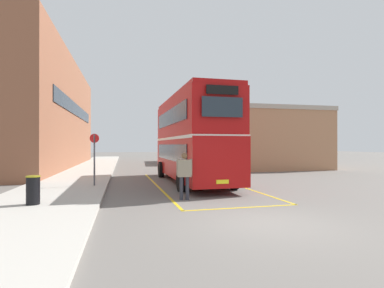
% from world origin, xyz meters
% --- Properties ---
extents(ground_plane, '(135.60, 135.60, 0.00)m').
position_xyz_m(ground_plane, '(0.00, 14.40, 0.00)').
color(ground_plane, '#66605B').
extents(sidewalk_left, '(4.00, 57.60, 0.14)m').
position_xyz_m(sidewalk_left, '(-6.50, 16.80, 0.07)').
color(sidewalk_left, '#B2ADA3').
rests_on(sidewalk_left, ground).
extents(brick_building_left, '(6.46, 25.97, 9.83)m').
position_xyz_m(brick_building_left, '(-11.30, 22.86, 4.91)').
color(brick_building_left, brown).
rests_on(brick_building_left, ground).
extents(depot_building_right, '(8.06, 12.93, 5.29)m').
position_xyz_m(depot_building_right, '(9.47, 20.42, 2.65)').
color(depot_building_right, '#AD7A56').
rests_on(depot_building_right, ground).
extents(double_decker_bus, '(2.99, 10.09, 4.75)m').
position_xyz_m(double_decker_bus, '(-0.02, 8.86, 2.51)').
color(double_decker_bus, black).
rests_on(double_decker_bus, ground).
extents(single_deck_bus, '(3.07, 9.81, 3.02)m').
position_xyz_m(single_deck_bus, '(2.99, 27.24, 1.64)').
color(single_deck_bus, black).
rests_on(single_deck_bus, ground).
extents(pedestrian_boarding, '(0.60, 0.27, 1.80)m').
position_xyz_m(pedestrian_boarding, '(-1.47, 3.73, 1.05)').
color(pedestrian_boarding, '#2D2D38').
rests_on(pedestrian_boarding, ground).
extents(litter_bin, '(0.45, 0.45, 0.94)m').
position_xyz_m(litter_bin, '(-6.62, 3.25, 0.61)').
color(litter_bin, black).
rests_on(litter_bin, sidewalk_left).
extents(bus_stop_sign, '(0.44, 0.08, 2.49)m').
position_xyz_m(bus_stop_sign, '(-5.10, 7.70, 1.65)').
color(bus_stop_sign, '#4C4C51').
rests_on(bus_stop_sign, sidewalk_left).
extents(bay_marking_yellow, '(4.47, 12.13, 0.01)m').
position_xyz_m(bay_marking_yellow, '(0.00, 6.98, 0.00)').
color(bay_marking_yellow, gold).
rests_on(bay_marking_yellow, ground).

